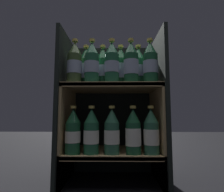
{
  "coord_description": "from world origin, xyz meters",
  "views": [
    {
      "loc": [
        0.02,
        -0.87,
        0.38
      ],
      "look_at": [
        0.0,
        0.12,
        0.48
      ],
      "focal_mm": 28.0,
      "sensor_mm": 36.0,
      "label": 1
    }
  ],
  "objects": [
    {
      "name": "bottle_lower_front_4",
      "position": [
        0.2,
        0.05,
        0.28
      ],
      "size": [
        0.08,
        0.08,
        0.25
      ],
      "color": "#285B42",
      "rests_on": "shelf_lower"
    },
    {
      "name": "bottle_upper_back_0",
      "position": [
        -0.16,
        0.14,
        0.65
      ],
      "size": [
        0.08,
        0.08,
        0.25
      ],
      "color": "#144228",
      "rests_on": "shelf_upper"
    },
    {
      "name": "fridge_side_right",
      "position": [
        0.28,
        0.16,
        0.42
      ],
      "size": [
        0.02,
        0.37,
        0.85
      ],
      "primitive_type": "cube",
      "color": "black",
      "rests_on": "ground_plane"
    },
    {
      "name": "bottle_upper_back_1",
      "position": [
        -0.06,
        0.14,
        0.65
      ],
      "size": [
        0.08,
        0.08,
        0.25
      ],
      "color": "#194C2D",
      "rests_on": "shelf_upper"
    },
    {
      "name": "bottle_upper_front_0",
      "position": [
        -0.2,
        0.05,
        0.65
      ],
      "size": [
        0.08,
        0.08,
        0.25
      ],
      "color": "#384C28",
      "rests_on": "shelf_upper"
    },
    {
      "name": "bottle_lower_front_0",
      "position": [
        -0.2,
        0.05,
        0.29
      ],
      "size": [
        0.08,
        0.08,
        0.25
      ],
      "color": "#194C2D",
      "rests_on": "shelf_lower"
    },
    {
      "name": "bottle_upper_front_2",
      "position": [
        -0.0,
        0.05,
        0.65
      ],
      "size": [
        0.08,
        0.08,
        0.25
      ],
      "color": "#1E5638",
      "rests_on": "shelf_upper"
    },
    {
      "name": "shelf_lower",
      "position": [
        0.0,
        0.15,
        0.14
      ],
      "size": [
        0.53,
        0.33,
        0.18
      ],
      "color": "tan",
      "rests_on": "ground_plane"
    },
    {
      "name": "bottle_upper_back_3",
      "position": [
        0.16,
        0.14,
        0.65
      ],
      "size": [
        0.08,
        0.08,
        0.25
      ],
      "color": "#1E5638",
      "rests_on": "shelf_upper"
    },
    {
      "name": "bottle_upper_back_2",
      "position": [
        0.05,
        0.14,
        0.65
      ],
      "size": [
        0.08,
        0.08,
        0.25
      ],
      "color": "#194C2D",
      "rests_on": "shelf_upper"
    },
    {
      "name": "bottle_upper_front_1",
      "position": [
        -0.11,
        0.05,
        0.65
      ],
      "size": [
        0.08,
        0.08,
        0.25
      ],
      "color": "#1E5638",
      "rests_on": "shelf_upper"
    },
    {
      "name": "bottle_upper_front_4",
      "position": [
        0.21,
        0.05,
        0.65
      ],
      "size": [
        0.08,
        0.08,
        0.25
      ],
      "color": "#194C2D",
      "rests_on": "shelf_upper"
    },
    {
      "name": "shelf_upper",
      "position": [
        0.0,
        0.16,
        0.38
      ],
      "size": [
        0.53,
        0.33,
        0.54
      ],
      "color": "tan",
      "rests_on": "ground_plane"
    },
    {
      "name": "fridge_side_left",
      "position": [
        -0.28,
        0.16,
        0.42
      ],
      "size": [
        0.02,
        0.37,
        0.85
      ],
      "primitive_type": "cube",
      "color": "black",
      "rests_on": "ground_plane"
    },
    {
      "name": "fridge_back_wall",
      "position": [
        0.0,
        0.34,
        0.42
      ],
      "size": [
        0.57,
        0.02,
        0.85
      ],
      "primitive_type": "cube",
      "color": "black",
      "rests_on": "ground_plane"
    },
    {
      "name": "bottle_upper_front_3",
      "position": [
        0.1,
        0.05,
        0.65
      ],
      "size": [
        0.08,
        0.08,
        0.25
      ],
      "color": "#194C2D",
      "rests_on": "shelf_upper"
    },
    {
      "name": "bottle_lower_front_1",
      "position": [
        -0.11,
        0.05,
        0.28
      ],
      "size": [
        0.08,
        0.08,
        0.25
      ],
      "color": "#1E5638",
      "rests_on": "shelf_lower"
    },
    {
      "name": "bottle_lower_front_2",
      "position": [
        0.0,
        0.05,
        0.28
      ],
      "size": [
        0.08,
        0.08,
        0.25
      ],
      "color": "#285B42",
      "rests_on": "shelf_lower"
    },
    {
      "name": "bottle_lower_front_3",
      "position": [
        0.11,
        0.05,
        0.28
      ],
      "size": [
        0.08,
        0.08,
        0.25
      ],
      "color": "#194C2D",
      "rests_on": "shelf_lower"
    }
  ]
}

